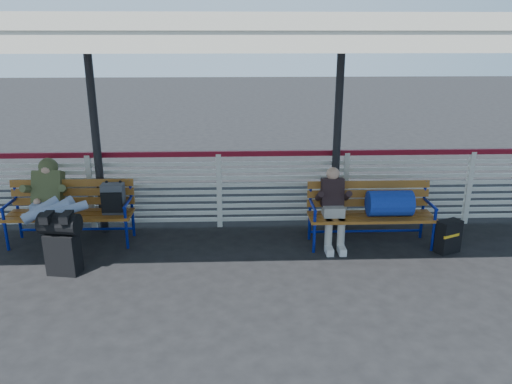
{
  "coord_description": "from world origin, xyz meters",
  "views": [
    {
      "loc": [
        0.29,
        -5.6,
        2.99
      ],
      "look_at": [
        0.55,
        1.0,
        0.86
      ],
      "focal_mm": 35.0,
      "sensor_mm": 36.0,
      "label": 1
    }
  ],
  "objects_px": {
    "bench_right": "(381,205)",
    "bench_left": "(83,204)",
    "companion_person": "(333,207)",
    "luggage_stack": "(62,241)",
    "suitcase_side": "(448,236)",
    "traveler_man": "(51,205)"
  },
  "relations": [
    {
      "from": "luggage_stack",
      "to": "traveler_man",
      "type": "relative_size",
      "value": 0.5
    },
    {
      "from": "traveler_man",
      "to": "luggage_stack",
      "type": "bearing_deg",
      "value": -63.3
    },
    {
      "from": "suitcase_side",
      "to": "luggage_stack",
      "type": "bearing_deg",
      "value": 160.01
    },
    {
      "from": "companion_person",
      "to": "bench_right",
      "type": "bearing_deg",
      "value": 0.08
    },
    {
      "from": "bench_left",
      "to": "suitcase_side",
      "type": "height_order",
      "value": "bench_left"
    },
    {
      "from": "companion_person",
      "to": "suitcase_side",
      "type": "xyz_separation_m",
      "value": [
        1.6,
        -0.3,
        -0.36
      ]
    },
    {
      "from": "bench_right",
      "to": "luggage_stack",
      "type": "bearing_deg",
      "value": -170.06
    },
    {
      "from": "bench_left",
      "to": "bench_right",
      "type": "height_order",
      "value": "same"
    },
    {
      "from": "bench_right",
      "to": "suitcase_side",
      "type": "height_order",
      "value": "bench_right"
    },
    {
      "from": "bench_right",
      "to": "bench_left",
      "type": "bearing_deg",
      "value": 176.32
    },
    {
      "from": "bench_left",
      "to": "companion_person",
      "type": "relative_size",
      "value": 1.57
    },
    {
      "from": "traveler_man",
      "to": "bench_left",
      "type": "bearing_deg",
      "value": 46.25
    },
    {
      "from": "luggage_stack",
      "to": "companion_person",
      "type": "relative_size",
      "value": 0.72
    },
    {
      "from": "traveler_man",
      "to": "suitcase_side",
      "type": "height_order",
      "value": "traveler_man"
    },
    {
      "from": "companion_person",
      "to": "suitcase_side",
      "type": "bearing_deg",
      "value": -10.54
    },
    {
      "from": "bench_left",
      "to": "companion_person",
      "type": "height_order",
      "value": "companion_person"
    },
    {
      "from": "companion_person",
      "to": "suitcase_side",
      "type": "relative_size",
      "value": 2.44
    },
    {
      "from": "bench_left",
      "to": "luggage_stack",
      "type": "bearing_deg",
      "value": -89.29
    },
    {
      "from": "traveler_man",
      "to": "suitcase_side",
      "type": "distance_m",
      "value": 5.59
    },
    {
      "from": "luggage_stack",
      "to": "bench_left",
      "type": "xyz_separation_m",
      "value": [
        -0.01,
        1.03,
        0.14
      ]
    },
    {
      "from": "companion_person",
      "to": "suitcase_side",
      "type": "height_order",
      "value": "companion_person"
    },
    {
      "from": "luggage_stack",
      "to": "suitcase_side",
      "type": "height_order",
      "value": "luggage_stack"
    }
  ]
}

